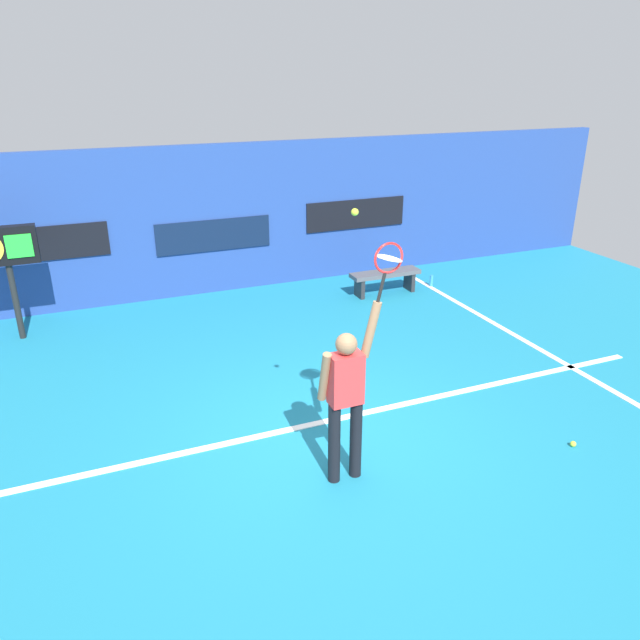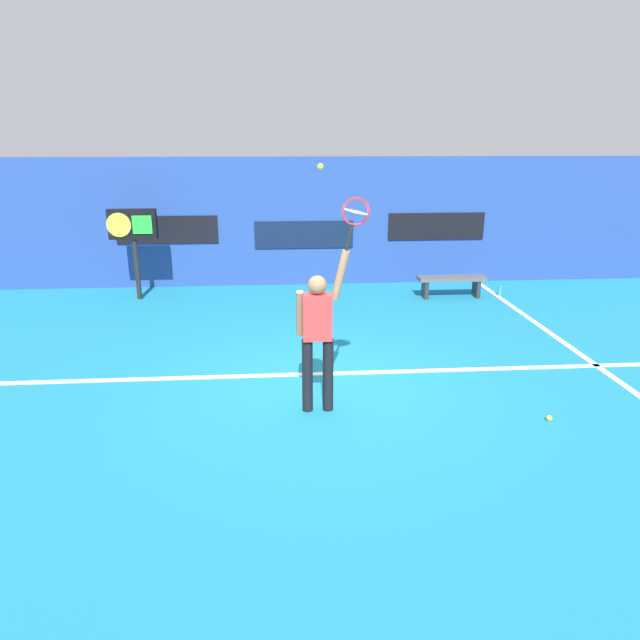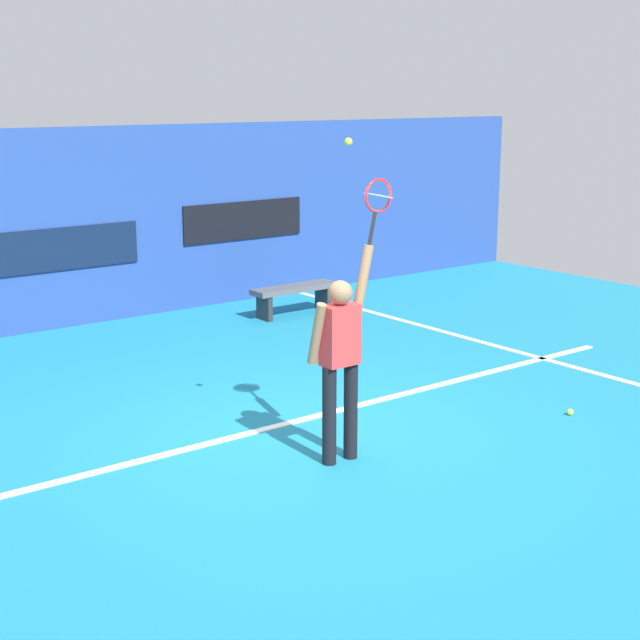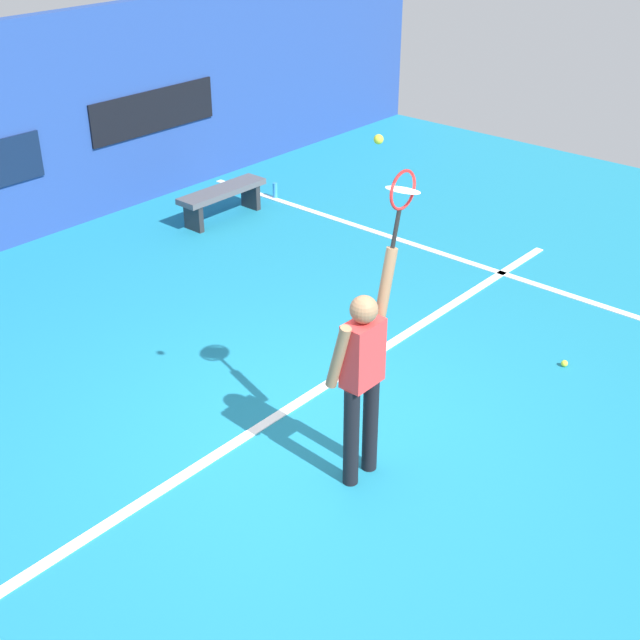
{
  "view_description": "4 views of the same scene",
  "coord_description": "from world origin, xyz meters",
  "px_view_note": "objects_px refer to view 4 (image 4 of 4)",
  "views": [
    {
      "loc": [
        -2.48,
        -5.65,
        4.08
      ],
      "look_at": [
        -0.11,
        0.07,
        1.53
      ],
      "focal_mm": 34.29,
      "sensor_mm": 36.0,
      "label": 1
    },
    {
      "loc": [
        -0.61,
        -7.05,
        3.17
      ],
      "look_at": [
        -0.08,
        -0.09,
        0.96
      ],
      "focal_mm": 32.0,
      "sensor_mm": 36.0,
      "label": 2
    },
    {
      "loc": [
        -5.41,
        -7.21,
        3.33
      ],
      "look_at": [
        -0.32,
        -0.63,
        1.34
      ],
      "focal_mm": 54.29,
      "sensor_mm": 36.0,
      "label": 3
    },
    {
      "loc": [
        -4.66,
        -4.2,
        4.64
      ],
      "look_at": [
        0.04,
        -0.11,
        1.19
      ],
      "focal_mm": 48.2,
      "sensor_mm": 36.0,
      "label": 4
    }
  ],
  "objects_px": {
    "tennis_player": "(362,373)",
    "court_bench": "(222,196)",
    "water_bottle": "(275,191)",
    "spare_ball": "(564,363)",
    "tennis_racket": "(402,195)",
    "tennis_ball": "(379,139)"
  },
  "relations": [
    {
      "from": "tennis_player",
      "to": "court_bench",
      "type": "height_order",
      "value": "tennis_player"
    },
    {
      "from": "water_bottle",
      "to": "spare_ball",
      "type": "height_order",
      "value": "water_bottle"
    },
    {
      "from": "tennis_racket",
      "to": "spare_ball",
      "type": "xyz_separation_m",
      "value": [
        2.29,
        -0.49,
        -2.34
      ]
    },
    {
      "from": "court_bench",
      "to": "tennis_racket",
      "type": "bearing_deg",
      "value": -118.69
    },
    {
      "from": "tennis_racket",
      "to": "water_bottle",
      "type": "bearing_deg",
      "value": 52.79
    },
    {
      "from": "tennis_player",
      "to": "tennis_racket",
      "type": "height_order",
      "value": "tennis_racket"
    },
    {
      "from": "tennis_ball",
      "to": "tennis_racket",
      "type": "bearing_deg",
      "value": 8.64
    },
    {
      "from": "tennis_player",
      "to": "water_bottle",
      "type": "distance_m",
      "value": 6.61
    },
    {
      "from": "tennis_ball",
      "to": "water_bottle",
      "type": "distance_m",
      "value": 7.15
    },
    {
      "from": "tennis_racket",
      "to": "tennis_ball",
      "type": "relative_size",
      "value": 9.2
    },
    {
      "from": "tennis_racket",
      "to": "spare_ball",
      "type": "height_order",
      "value": "tennis_racket"
    },
    {
      "from": "tennis_racket",
      "to": "tennis_ball",
      "type": "distance_m",
      "value": 0.65
    },
    {
      "from": "tennis_ball",
      "to": "water_bottle",
      "type": "bearing_deg",
      "value": 50.39
    },
    {
      "from": "court_bench",
      "to": "water_bottle",
      "type": "xyz_separation_m",
      "value": [
        1.06,
        0.0,
        -0.22
      ]
    },
    {
      "from": "spare_ball",
      "to": "water_bottle",
      "type": "bearing_deg",
      "value": 74.59
    },
    {
      "from": "tennis_racket",
      "to": "water_bottle",
      "type": "relative_size",
      "value": 2.61
    },
    {
      "from": "tennis_ball",
      "to": "spare_ball",
      "type": "xyz_separation_m",
      "value": [
        2.68,
        -0.43,
        -2.86
      ]
    },
    {
      "from": "court_bench",
      "to": "water_bottle",
      "type": "bearing_deg",
      "value": 0.0
    },
    {
      "from": "tennis_player",
      "to": "tennis_racket",
      "type": "distance_m",
      "value": 1.43
    },
    {
      "from": "tennis_player",
      "to": "court_bench",
      "type": "xyz_separation_m",
      "value": [
        3.16,
        5.01,
        -0.67
      ]
    },
    {
      "from": "water_bottle",
      "to": "tennis_ball",
      "type": "bearing_deg",
      "value": -129.61
    },
    {
      "from": "court_bench",
      "to": "spare_ball",
      "type": "relative_size",
      "value": 20.59
    }
  ]
}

